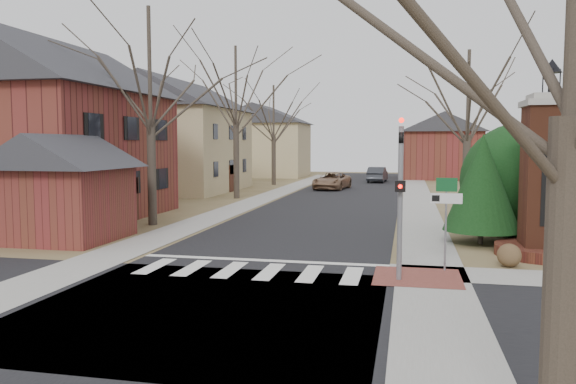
% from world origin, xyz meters
% --- Properties ---
extents(ground, '(120.00, 120.00, 0.00)m').
position_xyz_m(ground, '(0.00, 0.00, 0.00)').
color(ground, brown).
rests_on(ground, ground).
extents(main_street, '(8.00, 70.00, 0.01)m').
position_xyz_m(main_street, '(0.00, 22.00, 0.01)').
color(main_street, black).
rests_on(main_street, ground).
extents(cross_street, '(120.00, 8.00, 0.01)m').
position_xyz_m(cross_street, '(0.00, -3.00, 0.01)').
color(cross_street, black).
rests_on(cross_street, ground).
extents(crosswalk_zone, '(8.00, 2.20, 0.02)m').
position_xyz_m(crosswalk_zone, '(0.00, 0.80, 0.01)').
color(crosswalk_zone, silver).
rests_on(crosswalk_zone, ground).
extents(stop_bar, '(8.00, 0.35, 0.02)m').
position_xyz_m(stop_bar, '(0.00, 2.30, 0.01)').
color(stop_bar, silver).
rests_on(stop_bar, ground).
extents(sidewalk_right_main, '(2.00, 60.00, 0.02)m').
position_xyz_m(sidewalk_right_main, '(5.20, 22.00, 0.01)').
color(sidewalk_right_main, gray).
rests_on(sidewalk_right_main, ground).
extents(sidewalk_left, '(2.00, 60.00, 0.02)m').
position_xyz_m(sidewalk_left, '(-5.20, 22.00, 0.01)').
color(sidewalk_left, gray).
rests_on(sidewalk_left, ground).
extents(curb_apron, '(2.40, 2.40, 0.02)m').
position_xyz_m(curb_apron, '(4.80, 1.00, 0.01)').
color(curb_apron, brown).
rests_on(curb_apron, ground).
extents(traffic_signal_pole, '(0.28, 0.41, 4.50)m').
position_xyz_m(traffic_signal_pole, '(4.30, 0.57, 2.59)').
color(traffic_signal_pole, slate).
rests_on(traffic_signal_pole, ground).
extents(sign_post, '(0.90, 0.07, 2.75)m').
position_xyz_m(sign_post, '(5.59, 1.99, 1.95)').
color(sign_post, slate).
rests_on(sign_post, ground).
extents(brick_gate_monument, '(3.20, 3.20, 6.47)m').
position_xyz_m(brick_gate_monument, '(9.00, 4.99, 2.17)').
color(brick_gate_monument, '#5D2C1B').
rests_on(brick_gate_monument, ground).
extents(house_brick_left, '(9.80, 11.80, 9.42)m').
position_xyz_m(house_brick_left, '(-13.01, 9.99, 4.66)').
color(house_brick_left, maroon).
rests_on(house_brick_left, ground).
extents(house_stucco_left, '(9.80, 12.80, 9.28)m').
position_xyz_m(house_stucco_left, '(-13.50, 27.00, 4.59)').
color(house_stucco_left, tan).
rests_on(house_stucco_left, ground).
extents(garage_left, '(4.80, 4.80, 4.29)m').
position_xyz_m(garage_left, '(-8.52, 4.49, 2.24)').
color(garage_left, maroon).
rests_on(garage_left, ground).
extents(house_distant_left, '(10.80, 8.80, 8.53)m').
position_xyz_m(house_distant_left, '(-12.01, 48.00, 4.25)').
color(house_distant_left, tan).
rests_on(house_distant_left, ground).
extents(house_distant_right, '(8.80, 8.80, 7.30)m').
position_xyz_m(house_distant_right, '(7.99, 47.99, 3.65)').
color(house_distant_right, maroon).
rests_on(house_distant_right, ground).
extents(evergreen_near, '(2.80, 2.80, 4.10)m').
position_xyz_m(evergreen_near, '(7.20, 7.00, 2.30)').
color(evergreen_near, '#473D33').
rests_on(evergreen_near, ground).
extents(evergreen_mid, '(3.40, 3.40, 4.70)m').
position_xyz_m(evergreen_mid, '(10.50, 8.20, 2.60)').
color(evergreen_mid, '#473D33').
rests_on(evergreen_mid, ground).
extents(evergreen_mass, '(4.80, 4.80, 4.80)m').
position_xyz_m(evergreen_mass, '(9.00, 9.50, 2.40)').
color(evergreen_mass, black).
rests_on(evergreen_mass, ground).
extents(bare_tree_0, '(8.05, 8.05, 11.15)m').
position_xyz_m(bare_tree_0, '(-7.00, 9.00, 7.70)').
color(bare_tree_0, '#473D33').
rests_on(bare_tree_0, ground).
extents(bare_tree_1, '(8.40, 8.40, 11.64)m').
position_xyz_m(bare_tree_1, '(-7.00, 22.00, 8.03)').
color(bare_tree_1, '#473D33').
rests_on(bare_tree_1, ground).
extents(bare_tree_2, '(7.35, 7.35, 10.19)m').
position_xyz_m(bare_tree_2, '(-7.50, 35.00, 7.03)').
color(bare_tree_2, '#473D33').
rests_on(bare_tree_2, ground).
extents(bare_tree_3, '(7.00, 7.00, 9.70)m').
position_xyz_m(bare_tree_3, '(7.50, 16.00, 6.69)').
color(bare_tree_3, '#473D33').
rests_on(bare_tree_3, ground).
extents(pickup_truck, '(2.96, 5.29, 1.40)m').
position_xyz_m(pickup_truck, '(-1.60, 30.92, 0.70)').
color(pickup_truck, '#87654A').
rests_on(pickup_truck, ground).
extents(distant_car, '(1.88, 4.63, 1.49)m').
position_xyz_m(distant_car, '(1.60, 40.55, 0.75)').
color(distant_car, '#393B42').
rests_on(distant_car, ground).
extents(dry_shrub_left, '(0.71, 0.71, 0.71)m').
position_xyz_m(dry_shrub_left, '(7.55, 3.00, 0.36)').
color(dry_shrub_left, brown).
rests_on(dry_shrub_left, ground).
extents(dry_shrub_right, '(0.79, 0.79, 0.79)m').
position_xyz_m(dry_shrub_right, '(9.30, 4.60, 0.39)').
color(dry_shrub_right, brown).
rests_on(dry_shrub_right, ground).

